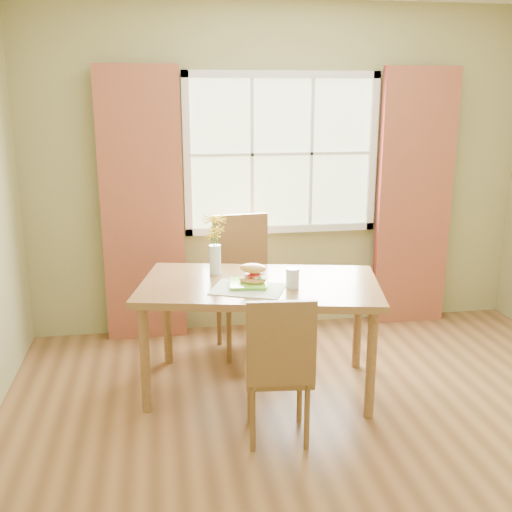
{
  "coord_description": "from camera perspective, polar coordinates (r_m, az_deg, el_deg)",
  "views": [
    {
      "loc": [
        -1.02,
        -3.02,
        1.97
      ],
      "look_at": [
        -0.41,
        0.67,
        0.96
      ],
      "focal_mm": 42.0,
      "sensor_mm": 36.0,
      "label": 1
    }
  ],
  "objects": [
    {
      "name": "curtain_left",
      "position": [
        4.88,
        -10.77,
        4.54
      ],
      "size": [
        0.65,
        0.08,
        2.2
      ],
      "primitive_type": "cube",
      "color": "maroon",
      "rests_on": "room"
    },
    {
      "name": "curtain_right",
      "position": [
        5.34,
        14.84,
        5.2
      ],
      "size": [
        0.65,
        0.08,
        2.2
      ],
      "primitive_type": "cube",
      "color": "maroon",
      "rests_on": "room"
    },
    {
      "name": "croissant_sandwich",
      "position": [
        3.88,
        -0.29,
        -1.72
      ],
      "size": [
        0.22,
        0.19,
        0.13
      ],
      "rotation": [
        0.0,
        0.0,
        -0.43
      ],
      "color": "#EFB751",
      "rests_on": "plate"
    },
    {
      "name": "dining_table",
      "position": [
        4.01,
        0.35,
        -3.6
      ],
      "size": [
        1.72,
        1.2,
        0.77
      ],
      "rotation": [
        0.0,
        0.0,
        -0.21
      ],
      "color": "brown",
      "rests_on": "room"
    },
    {
      "name": "flower_vase",
      "position": [
        4.12,
        -3.95,
        1.7
      ],
      "size": [
        0.17,
        0.17,
        0.42
      ],
      "color": "silver",
      "rests_on": "dining_table"
    },
    {
      "name": "placemat",
      "position": [
        3.84,
        -0.76,
        -3.15
      ],
      "size": [
        0.54,
        0.48,
        0.01
      ],
      "primitive_type": "cube",
      "rotation": [
        0.0,
        0.0,
        -0.39
      ],
      "color": "#B8C0A3",
      "rests_on": "dining_table"
    },
    {
      "name": "chair_near",
      "position": [
        3.44,
        2.21,
        -10.24
      ],
      "size": [
        0.42,
        0.42,
        0.92
      ],
      "rotation": [
        0.0,
        0.0,
        -0.1
      ],
      "color": "brown",
      "rests_on": "room"
    },
    {
      "name": "water_glass",
      "position": [
        3.87,
        3.5,
        -2.15
      ],
      "size": [
        0.09,
        0.09,
        0.13
      ],
      "color": "silver",
      "rests_on": "dining_table"
    },
    {
      "name": "room",
      "position": [
        3.24,
        9.16,
        3.86
      ],
      "size": [
        4.24,
        3.84,
        2.74
      ],
      "color": "brown",
      "rests_on": "ground"
    },
    {
      "name": "chair_far",
      "position": [
        4.71,
        -1.23,
        -2.02
      ],
      "size": [
        0.49,
        0.49,
        1.07
      ],
      "rotation": [
        0.0,
        0.0,
        0.1
      ],
      "color": "brown",
      "rests_on": "room"
    },
    {
      "name": "window",
      "position": [
        5.02,
        2.45,
        9.69
      ],
      "size": [
        1.62,
        0.06,
        1.32
      ],
      "color": "beige",
      "rests_on": "room"
    },
    {
      "name": "plate",
      "position": [
        3.9,
        -0.74,
        -2.72
      ],
      "size": [
        0.27,
        0.27,
        0.01
      ],
      "primitive_type": "cube",
      "rotation": [
        0.0,
        0.0,
        -0.13
      ],
      "color": "#80E238",
      "rests_on": "placemat"
    }
  ]
}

